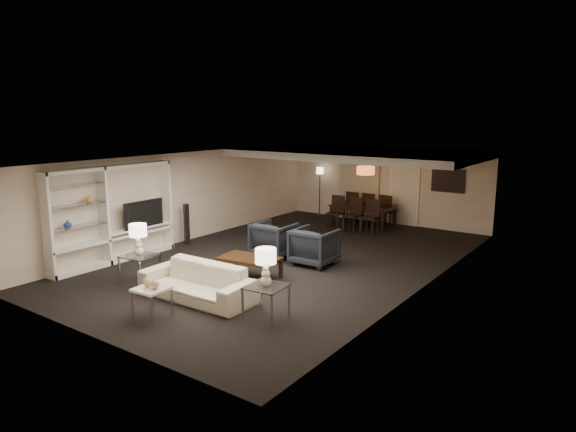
# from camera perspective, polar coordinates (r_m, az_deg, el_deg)

# --- Properties ---
(floor) EXTENTS (11.00, 11.00, 0.00)m
(floor) POSITION_cam_1_polar(r_m,az_deg,el_deg) (12.77, 0.00, -4.84)
(floor) COLOR black
(floor) RESTS_ON ground
(ceiling) EXTENTS (7.00, 11.00, 0.02)m
(ceiling) POSITION_cam_1_polar(r_m,az_deg,el_deg) (12.31, 0.00, 6.40)
(ceiling) COLOR silver
(ceiling) RESTS_ON ground
(wall_back) EXTENTS (7.00, 0.02, 2.50)m
(wall_back) POSITION_cam_1_polar(r_m,az_deg,el_deg) (17.20, 10.69, 3.43)
(wall_back) COLOR #C3B29D
(wall_back) RESTS_ON ground
(wall_front) EXTENTS (7.00, 0.02, 2.50)m
(wall_front) POSITION_cam_1_polar(r_m,az_deg,el_deg) (8.72, -21.51, -4.84)
(wall_front) COLOR #C3B29D
(wall_front) RESTS_ON ground
(wall_left) EXTENTS (0.02, 11.00, 2.50)m
(wall_left) POSITION_cam_1_polar(r_m,az_deg,el_deg) (14.75, -11.16, 2.12)
(wall_left) COLOR #C3B29D
(wall_left) RESTS_ON ground
(wall_right) EXTENTS (0.02, 11.00, 2.50)m
(wall_right) POSITION_cam_1_polar(r_m,az_deg,el_deg) (10.88, 15.22, -1.33)
(wall_right) COLOR #C3B29D
(wall_right) RESTS_ON ground
(ceiling_soffit) EXTENTS (7.00, 4.00, 0.20)m
(ceiling_soffit) POSITION_cam_1_polar(r_m,az_deg,el_deg) (15.30, 7.67, 6.90)
(ceiling_soffit) COLOR silver
(ceiling_soffit) RESTS_ON ceiling
(curtains) EXTENTS (1.50, 0.12, 2.40)m
(curtains) POSITION_cam_1_polar(r_m,az_deg,el_deg) (17.53, 7.90, 3.50)
(curtains) COLOR beige
(curtains) RESTS_ON wall_back
(door) EXTENTS (0.90, 0.05, 2.10)m
(door) POSITION_cam_1_polar(r_m,az_deg,el_deg) (16.93, 12.77, 2.54)
(door) COLOR silver
(door) RESTS_ON wall_back
(painting) EXTENTS (0.95, 0.04, 0.65)m
(painting) POSITION_cam_1_polar(r_m,az_deg,el_deg) (16.37, 17.36, 3.78)
(painting) COLOR #142D38
(painting) RESTS_ON wall_back
(media_unit) EXTENTS (0.38, 3.40, 2.35)m
(media_unit) POSITION_cam_1_polar(r_m,az_deg,el_deg) (12.99, -18.88, 0.15)
(media_unit) COLOR white
(media_unit) RESTS_ON wall_left
(pendant_light) EXTENTS (0.52, 0.52, 0.24)m
(pendant_light) POSITION_cam_1_polar(r_m,az_deg,el_deg) (15.20, 8.62, 5.03)
(pendant_light) COLOR #D8591E
(pendant_light) RESTS_ON ceiling_soffit
(sofa) EXTENTS (2.39, 0.97, 0.69)m
(sofa) POSITION_cam_1_polar(r_m,az_deg,el_deg) (10.19, -10.09, -7.22)
(sofa) COLOR beige
(sofa) RESTS_ON floor
(coffee_table) EXTENTS (1.38, 0.91, 0.47)m
(coffee_table) POSITION_cam_1_polar(r_m,az_deg,el_deg) (11.34, -4.29, -5.74)
(coffee_table) COLOR black
(coffee_table) RESTS_ON floor
(armchair_left) EXTENTS (0.96, 0.99, 0.88)m
(armchair_left) POSITION_cam_1_polar(r_m,az_deg,el_deg) (12.93, -1.55, -2.62)
(armchair_left) COLOR black
(armchair_left) RESTS_ON floor
(armchair_right) EXTENTS (0.96, 0.99, 0.88)m
(armchair_right) POSITION_cam_1_polar(r_m,az_deg,el_deg) (12.27, 2.94, -3.40)
(armchair_right) COLOR black
(armchair_right) RESTS_ON floor
(side_table_left) EXTENTS (0.71, 0.71, 0.61)m
(side_table_left) POSITION_cam_1_polar(r_m,az_deg,el_deg) (11.43, -16.11, -5.67)
(side_table_left) COLOR silver
(side_table_left) RESTS_ON floor
(side_table_right) EXTENTS (0.71, 0.71, 0.61)m
(side_table_right) POSITION_cam_1_polar(r_m,az_deg,el_deg) (9.13, -2.45, -9.56)
(side_table_right) COLOR silver
(side_table_right) RESTS_ON floor
(table_lamp_left) EXTENTS (0.41, 0.41, 0.67)m
(table_lamp_left) POSITION_cam_1_polar(r_m,az_deg,el_deg) (11.26, -16.29, -2.55)
(table_lamp_left) COLOR #EAE4C5
(table_lamp_left) RESTS_ON side_table_left
(table_lamp_right) EXTENTS (0.39, 0.39, 0.67)m
(table_lamp_right) POSITION_cam_1_polar(r_m,az_deg,el_deg) (8.92, -2.48, -5.72)
(table_lamp_right) COLOR white
(table_lamp_right) RESTS_ON side_table_right
(marble_table) EXTENTS (0.56, 0.56, 0.54)m
(marble_table) POSITION_cam_1_polar(r_m,az_deg,el_deg) (9.53, -14.84, -9.25)
(marble_table) COLOR white
(marble_table) RESTS_ON floor
(gold_gourd_a) EXTENTS (0.17, 0.17, 0.17)m
(gold_gourd_a) POSITION_cam_1_polar(r_m,az_deg,el_deg) (9.48, -15.34, -7.08)
(gold_gourd_a) COLOR tan
(gold_gourd_a) RESTS_ON marble_table
(gold_gourd_b) EXTENTS (0.15, 0.15, 0.15)m
(gold_gourd_b) POSITION_cam_1_polar(r_m,az_deg,el_deg) (9.34, -14.55, -7.40)
(gold_gourd_b) COLOR tan
(gold_gourd_b) RESTS_ON marble_table
(television) EXTENTS (1.17, 0.15, 0.67)m
(television) POSITION_cam_1_polar(r_m,az_deg,el_deg) (13.45, -16.06, 0.30)
(television) COLOR black
(television) RESTS_ON media_unit
(vase_blue) EXTENTS (0.18, 0.18, 0.19)m
(vase_blue) POSITION_cam_1_polar(r_m,az_deg,el_deg) (12.36, -23.30, -0.82)
(vase_blue) COLOR navy
(vase_blue) RESTS_ON media_unit
(vase_amber) EXTENTS (0.16, 0.16, 0.17)m
(vase_amber) POSITION_cam_1_polar(r_m,az_deg,el_deg) (12.58, -21.25, 1.81)
(vase_amber) COLOR #C98343
(vase_amber) RESTS_ON media_unit
(floor_speaker) EXTENTS (0.16, 0.16, 1.13)m
(floor_speaker) POSITION_cam_1_polar(r_m,az_deg,el_deg) (14.44, -11.20, -0.86)
(floor_speaker) COLOR black
(floor_speaker) RESTS_ON floor
(dining_table) EXTENTS (1.99, 1.15, 0.69)m
(dining_table) POSITION_cam_1_polar(r_m,az_deg,el_deg) (16.44, 8.20, -0.05)
(dining_table) COLOR black
(dining_table) RESTS_ON floor
(chair_nl) EXTENTS (0.50, 0.50, 1.02)m
(chair_nl) POSITION_cam_1_polar(r_m,az_deg,el_deg) (16.13, 5.26, 0.40)
(chair_nl) COLOR black
(chair_nl) RESTS_ON floor
(chair_nm) EXTENTS (0.51, 0.51, 1.02)m
(chair_nm) POSITION_cam_1_polar(r_m,az_deg,el_deg) (15.84, 7.14, 0.16)
(chair_nm) COLOR black
(chair_nm) RESTS_ON floor
(chair_nr) EXTENTS (0.48, 0.48, 1.02)m
(chair_nr) POSITION_cam_1_polar(r_m,az_deg,el_deg) (15.58, 9.08, -0.08)
(chair_nr) COLOR black
(chair_nr) RESTS_ON floor
(chair_fl) EXTENTS (0.48, 0.48, 1.02)m
(chair_fl) POSITION_cam_1_polar(r_m,az_deg,el_deg) (17.25, 7.44, 1.07)
(chair_fl) COLOR black
(chair_fl) RESTS_ON floor
(chair_fm) EXTENTS (0.50, 0.50, 1.02)m
(chair_fm) POSITION_cam_1_polar(r_m,az_deg,el_deg) (16.98, 9.22, 0.86)
(chair_fm) COLOR black
(chair_fm) RESTS_ON floor
(chair_fr) EXTENTS (0.50, 0.50, 1.02)m
(chair_fr) POSITION_cam_1_polar(r_m,az_deg,el_deg) (16.73, 11.06, 0.64)
(chair_fr) COLOR black
(chair_fr) RESTS_ON floor
(floor_lamp) EXTENTS (0.31, 0.31, 1.71)m
(floor_lamp) POSITION_cam_1_polar(r_m,az_deg,el_deg) (18.07, 3.54, 2.71)
(floor_lamp) COLOR black
(floor_lamp) RESTS_ON floor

